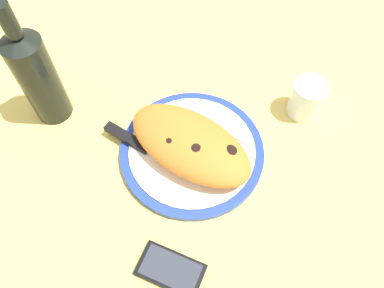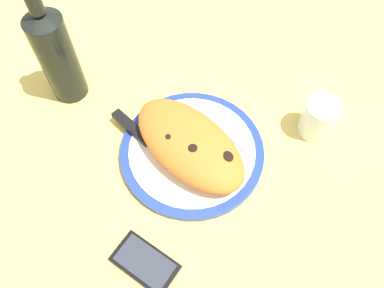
% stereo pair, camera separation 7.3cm
% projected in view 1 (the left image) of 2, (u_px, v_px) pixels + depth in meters
% --- Properties ---
extents(ground_plane, '(1.50, 1.50, 0.03)m').
position_uv_depth(ground_plane, '(192.00, 157.00, 0.77)').
color(ground_plane, '#EACC60').
extents(plate, '(0.29, 0.29, 0.02)m').
position_uv_depth(plate, '(192.00, 151.00, 0.75)').
color(plate, '#233D99').
rests_on(plate, ground_plane).
extents(calzone, '(0.27, 0.15, 0.06)m').
position_uv_depth(calzone, '(191.00, 145.00, 0.72)').
color(calzone, orange).
rests_on(calzone, plate).
extents(fork, '(0.18, 0.02, 0.00)m').
position_uv_depth(fork, '(207.00, 119.00, 0.78)').
color(fork, silver).
rests_on(fork, plate).
extents(knife, '(0.23, 0.04, 0.01)m').
position_uv_depth(knife, '(139.00, 144.00, 0.75)').
color(knife, silver).
rests_on(knife, plate).
extents(smartphone, '(0.12, 0.09, 0.01)m').
position_uv_depth(smartphone, '(171.00, 270.00, 0.64)').
color(smartphone, black).
rests_on(smartphone, ground_plane).
extents(water_glass, '(0.07, 0.07, 0.08)m').
position_uv_depth(water_glass, '(306.00, 100.00, 0.78)').
color(water_glass, silver).
rests_on(water_glass, ground_plane).
extents(wine_bottle, '(0.07, 0.07, 0.28)m').
position_uv_depth(wine_bottle, '(37.00, 76.00, 0.72)').
color(wine_bottle, black).
rests_on(wine_bottle, ground_plane).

